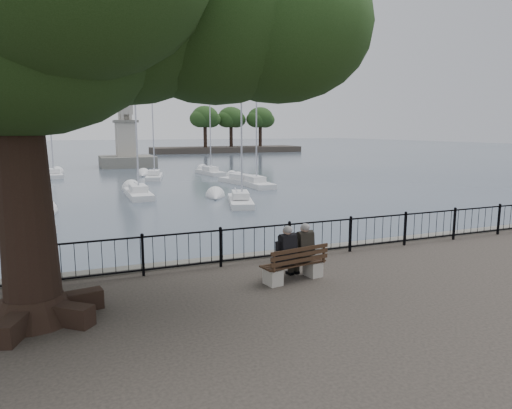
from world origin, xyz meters
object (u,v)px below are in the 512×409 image
bench (295,268)px  person_right (301,252)px  person_left (284,255)px  lion_monument (127,147)px

bench → person_right: bearing=29.2°
person_left → person_right: (0.50, 0.09, 0.00)m
bench → lion_monument: size_ratio=0.18×
person_right → lion_monument: (1.46, 49.01, 0.75)m
bench → lion_monument: lion_monument is taller
bench → person_right: 0.44m
person_left → person_right: 0.51m
person_left → person_right: same height
person_left → lion_monument: lion_monument is taller
person_right → bench: bearing=-150.8°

